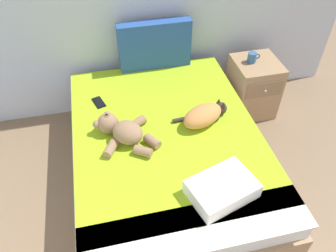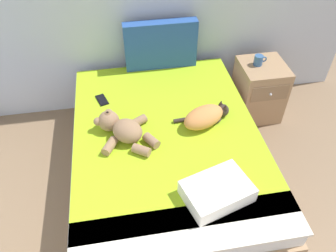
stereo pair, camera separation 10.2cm
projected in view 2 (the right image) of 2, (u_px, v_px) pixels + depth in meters
name	position (u px, v px, depth m)	size (l,w,h in m)	color
bed	(167.00, 155.00, 2.65)	(1.43, 1.92, 0.51)	#9E7A56
patterned_cushion	(161.00, 45.00, 2.97)	(0.65, 0.11, 0.44)	#264C99
cat	(206.00, 116.00, 2.50)	(0.44, 0.31, 0.15)	#D18447
teddy_bear	(122.00, 129.00, 2.40)	(0.46, 0.47, 0.17)	#937051
cell_phone	(102.00, 100.00, 2.75)	(0.11, 0.16, 0.01)	black
throw_pillow	(217.00, 191.00, 2.03)	(0.40, 0.28, 0.11)	white
nightstand	(259.00, 90.00, 3.21)	(0.42, 0.45, 0.57)	#9E7A56
mug	(259.00, 60.00, 3.00)	(0.12, 0.08, 0.09)	#33598C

